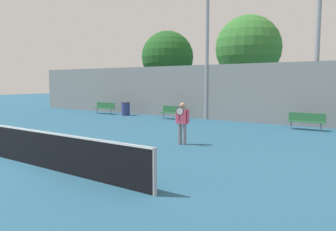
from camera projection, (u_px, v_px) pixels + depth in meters
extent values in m
plane|color=#285B7A|center=(10.00, 159.00, 10.04)|extent=(100.00, 100.00, 0.00)
cylinder|color=#99999E|center=(155.00, 172.00, 6.76)|extent=(0.09, 0.09, 1.03)
cube|color=black|center=(9.00, 144.00, 9.99)|extent=(11.14, 0.03, 0.98)
cube|color=white|center=(8.00, 127.00, 9.94)|extent=(11.14, 0.04, 0.05)
cylinder|color=slate|center=(180.00, 134.00, 12.41)|extent=(0.14, 0.14, 0.80)
cylinder|color=slate|center=(185.00, 134.00, 12.34)|extent=(0.14, 0.14, 0.80)
cube|color=#DB4C6B|center=(182.00, 116.00, 12.31)|extent=(0.37, 0.27, 0.55)
cylinder|color=#DB4C6B|center=(177.00, 116.00, 12.39)|extent=(0.10, 0.10, 0.53)
cylinder|color=#DB4C6B|center=(188.00, 116.00, 12.22)|extent=(0.10, 0.10, 0.53)
sphere|color=tan|center=(182.00, 105.00, 12.26)|extent=(0.21, 0.21, 0.21)
cylinder|color=black|center=(180.00, 118.00, 12.05)|extent=(0.03, 0.03, 0.22)
torus|color=black|center=(180.00, 111.00, 12.03)|extent=(0.31, 0.09, 0.31)
cylinder|color=silver|center=(180.00, 111.00, 12.03)|extent=(0.26, 0.06, 0.27)
cube|color=#28663D|center=(104.00, 108.00, 24.22)|extent=(1.85, 0.40, 0.04)
cylinder|color=gray|center=(97.00, 111.00, 24.67)|extent=(0.06, 0.06, 0.39)
cylinder|color=gray|center=(111.00, 112.00, 23.82)|extent=(0.06, 0.06, 0.39)
cube|color=#28663D|center=(106.00, 105.00, 24.34)|extent=(1.85, 0.04, 0.40)
cube|color=#28663D|center=(306.00, 122.00, 16.09)|extent=(1.74, 0.40, 0.04)
cylinder|color=gray|center=(291.00, 125.00, 16.51)|extent=(0.06, 0.06, 0.39)
cylinder|color=gray|center=(321.00, 127.00, 15.71)|extent=(0.06, 0.06, 0.39)
cube|color=#28663D|center=(307.00, 117.00, 16.21)|extent=(1.74, 0.04, 0.40)
cube|color=#28663D|center=(172.00, 113.00, 20.67)|extent=(1.71, 0.40, 0.04)
cylinder|color=gray|center=(164.00, 116.00, 21.09)|extent=(0.06, 0.06, 0.39)
cylinder|color=gray|center=(182.00, 117.00, 20.30)|extent=(0.06, 0.06, 0.39)
cube|color=#28663D|center=(174.00, 109.00, 20.79)|extent=(1.71, 0.04, 0.40)
cylinder|color=#939399|center=(207.00, 27.00, 20.23)|extent=(0.23, 0.23, 11.54)
cylinder|color=#939399|center=(317.00, 48.00, 16.99)|extent=(0.25, 0.25, 8.19)
cylinder|color=navy|center=(126.00, 109.00, 23.14)|extent=(0.59, 0.59, 0.89)
cylinder|color=#333338|center=(126.00, 103.00, 23.09)|extent=(0.62, 0.62, 0.04)
cube|color=gray|center=(211.00, 92.00, 20.46)|extent=(33.23, 0.06, 3.43)
cylinder|color=brown|center=(167.00, 93.00, 29.54)|extent=(0.33, 0.33, 2.72)
sphere|color=#235B23|center=(167.00, 57.00, 29.21)|extent=(4.61, 4.61, 4.61)
cylinder|color=brown|center=(247.00, 93.00, 25.57)|extent=(0.46, 0.46, 2.94)
sphere|color=#387A33|center=(248.00, 48.00, 25.22)|extent=(5.02, 5.02, 5.02)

